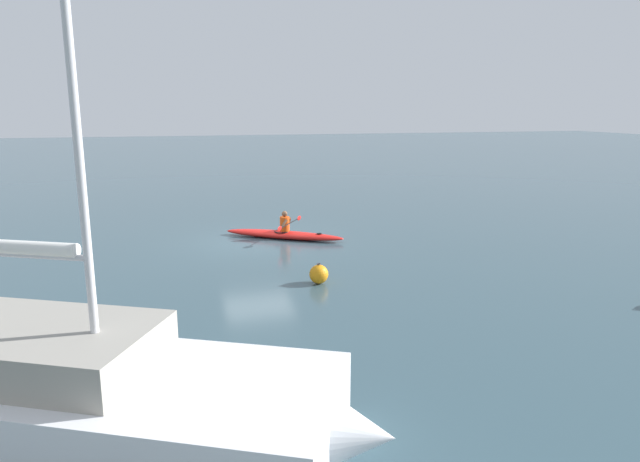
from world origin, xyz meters
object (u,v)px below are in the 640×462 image
(kayaker, at_px, (285,223))
(sailboat_far_right_berth, at_px, (64,391))
(mooring_buoy_red_near, at_px, (319,274))
(kayak, at_px, (284,235))

(kayaker, distance_m, sailboat_far_right_berth, 12.93)
(kayaker, bearing_deg, mooring_buoy_red_near, 87.31)
(kayaker, relative_size, sailboat_far_right_berth, 0.20)
(kayaker, bearing_deg, sailboat_far_right_berth, 63.41)
(mooring_buoy_red_near, bearing_deg, kayaker, -92.69)
(kayaker, height_order, mooring_buoy_red_near, kayaker)
(kayaker, bearing_deg, kayak, -33.04)
(kayak, xyz_separation_m, mooring_buoy_red_near, (0.20, 5.58, 0.12))
(sailboat_far_right_berth, bearing_deg, mooring_buoy_red_near, -132.57)
(kayak, xyz_separation_m, sailboat_far_right_berth, (5.73, 11.60, 0.53))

